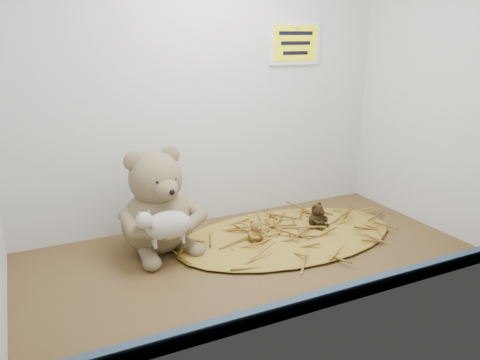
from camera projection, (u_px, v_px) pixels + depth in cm
name	position (u px, v px, depth cm)	size (l,w,h in cm)	color
alcove_shell	(237.00, 85.00, 121.53)	(120.40, 60.20, 90.40)	#402F16
front_rail	(311.00, 302.00, 101.72)	(119.28, 2.20, 3.60)	#32445F
straw_bed	(287.00, 235.00, 138.57)	(68.66, 39.87, 1.33)	brown
main_teddy	(156.00, 201.00, 126.57)	(23.41, 24.71, 29.03)	olive
toy_lamb	(168.00, 225.00, 118.58)	(16.00, 9.76, 10.34)	#B5B1A3
mini_teddy_tan	(256.00, 229.00, 132.31)	(5.57, 5.88, 6.91)	olive
mini_teddy_brown	(317.00, 214.00, 142.29)	(6.17, 6.51, 7.65)	black
wall_sign	(295.00, 43.00, 148.55)	(16.00, 1.20, 11.00)	#FFFB0D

